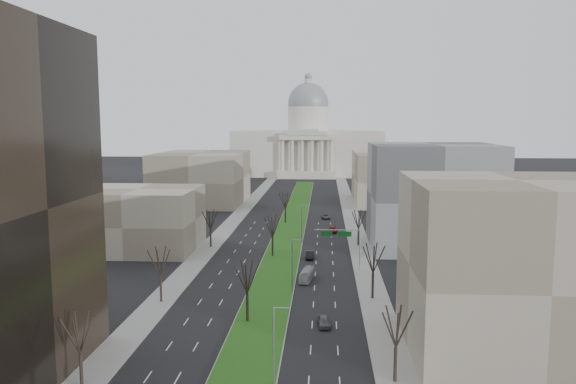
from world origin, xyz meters
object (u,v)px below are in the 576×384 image
at_px(car_red, 333,230).
at_px(box_van, 307,274).
at_px(car_black, 310,255).
at_px(car_grey_near, 324,321).
at_px(car_grey_far, 326,216).

relative_size(car_red, box_van, 0.67).
bearing_deg(car_red, box_van, -95.14).
height_order(car_black, car_red, car_black).
distance_m(car_grey_near, car_red, 68.60).
distance_m(car_red, car_grey_far, 21.13).
bearing_deg(box_van, car_black, 97.38).
bearing_deg(box_van, car_grey_near, -74.57).
bearing_deg(box_van, car_grey_far, 94.74).
bearing_deg(car_black, car_grey_far, 87.51).
bearing_deg(car_black, car_grey_near, -84.23).
xyz_separation_m(car_grey_near, car_black, (-3.02, 39.78, 0.06)).
xyz_separation_m(car_red, car_grey_far, (-1.85, 21.04, -0.06)).
bearing_deg(car_black, box_van, -88.99).
bearing_deg(car_grey_far, car_red, -90.57).
relative_size(car_red, car_grey_far, 1.04).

